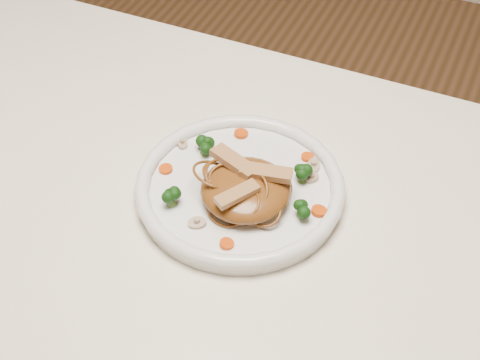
% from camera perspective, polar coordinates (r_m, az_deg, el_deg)
% --- Properties ---
extents(table, '(1.20, 0.80, 0.75)m').
position_cam_1_polar(table, '(1.01, -2.07, -7.68)').
color(table, white).
rests_on(table, ground).
extents(plate, '(0.29, 0.29, 0.02)m').
position_cam_1_polar(plate, '(0.97, 0.00, -0.92)').
color(plate, white).
rests_on(plate, table).
extents(noodle_mound, '(0.15, 0.15, 0.04)m').
position_cam_1_polar(noodle_mound, '(0.93, 0.46, -0.76)').
color(noodle_mound, brown).
rests_on(noodle_mound, plate).
extents(chicken_a, '(0.07, 0.04, 0.01)m').
position_cam_1_polar(chicken_a, '(0.92, 2.08, 0.61)').
color(chicken_a, tan).
rests_on(chicken_a, noodle_mound).
extents(chicken_b, '(0.07, 0.05, 0.01)m').
position_cam_1_polar(chicken_b, '(0.94, -0.45, 1.46)').
color(chicken_b, tan).
rests_on(chicken_b, noodle_mound).
extents(chicken_c, '(0.05, 0.06, 0.01)m').
position_cam_1_polar(chicken_c, '(0.90, -0.22, -1.14)').
color(chicken_c, tan).
rests_on(chicken_c, noodle_mound).
extents(broccoli_0, '(0.03, 0.03, 0.03)m').
position_cam_1_polar(broccoli_0, '(0.96, 5.03, 0.61)').
color(broccoli_0, '#0E3A0C').
rests_on(broccoli_0, plate).
extents(broccoli_1, '(0.03, 0.03, 0.03)m').
position_cam_1_polar(broccoli_1, '(1.00, -2.83, 2.77)').
color(broccoli_1, '#0E3A0C').
rests_on(broccoli_1, plate).
extents(broccoli_2, '(0.04, 0.04, 0.03)m').
position_cam_1_polar(broccoli_2, '(0.93, -5.49, -1.24)').
color(broccoli_2, '#0E3A0C').
rests_on(broccoli_2, plate).
extents(broccoli_3, '(0.03, 0.03, 0.03)m').
position_cam_1_polar(broccoli_3, '(0.92, 4.97, -2.27)').
color(broccoli_3, '#0E3A0C').
rests_on(broccoli_3, plate).
extents(carrot_0, '(0.02, 0.02, 0.00)m').
position_cam_1_polar(carrot_0, '(1.00, 5.37, 1.83)').
color(carrot_0, '#C93507').
rests_on(carrot_0, plate).
extents(carrot_1, '(0.03, 0.03, 0.00)m').
position_cam_1_polar(carrot_1, '(0.99, -5.92, 0.87)').
color(carrot_1, '#C93507').
rests_on(carrot_1, plate).
extents(carrot_2, '(0.03, 0.03, 0.00)m').
position_cam_1_polar(carrot_2, '(0.93, 6.29, -2.46)').
color(carrot_2, '#C93507').
rests_on(carrot_2, plate).
extents(carrot_3, '(0.02, 0.02, 0.00)m').
position_cam_1_polar(carrot_3, '(1.03, 0.09, 3.71)').
color(carrot_3, '#C93507').
rests_on(carrot_3, plate).
extents(carrot_4, '(0.02, 0.02, 0.00)m').
position_cam_1_polar(carrot_4, '(0.89, -1.06, -5.08)').
color(carrot_4, '#C93507').
rests_on(carrot_4, plate).
extents(mushroom_0, '(0.03, 0.03, 0.01)m').
position_cam_1_polar(mushroom_0, '(0.91, -3.43, -3.43)').
color(mushroom_0, beige).
rests_on(mushroom_0, plate).
extents(mushroom_1, '(0.03, 0.03, 0.01)m').
position_cam_1_polar(mushroom_1, '(0.97, 5.72, 0.17)').
color(mushroom_1, beige).
rests_on(mushroom_1, plate).
extents(mushroom_2, '(0.03, 0.03, 0.01)m').
position_cam_1_polar(mushroom_2, '(1.02, -4.60, 2.89)').
color(mushroom_2, beige).
rests_on(mushroom_2, plate).
extents(mushroom_3, '(0.03, 0.03, 0.01)m').
position_cam_1_polar(mushroom_3, '(0.99, 5.85, 1.14)').
color(mushroom_3, beige).
rests_on(mushroom_3, plate).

